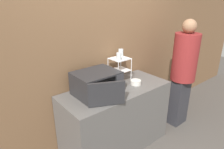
{
  "coord_description": "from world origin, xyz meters",
  "views": [
    {
      "loc": [
        -1.54,
        -1.46,
        2.03
      ],
      "look_at": [
        -0.04,
        0.36,
        1.11
      ],
      "focal_mm": 32.0,
      "sensor_mm": 36.0,
      "label": 1
    }
  ],
  "objects_px": {
    "microwave": "(97,84)",
    "dish_rack": "(120,65)",
    "person": "(184,69)",
    "glass_front_left": "(119,57)",
    "bowl": "(136,82)",
    "glass_back_right": "(121,53)"
  },
  "relations": [
    {
      "from": "glass_back_right",
      "to": "bowl",
      "type": "height_order",
      "value": "glass_back_right"
    },
    {
      "from": "person",
      "to": "glass_front_left",
      "type": "bearing_deg",
      "value": 163.27
    },
    {
      "from": "glass_back_right",
      "to": "bowl",
      "type": "relative_size",
      "value": 0.7
    },
    {
      "from": "glass_back_right",
      "to": "bowl",
      "type": "xyz_separation_m",
      "value": [
        0.03,
        -0.28,
        -0.36
      ]
    },
    {
      "from": "microwave",
      "to": "dish_rack",
      "type": "bearing_deg",
      "value": 14.7
    },
    {
      "from": "glass_front_left",
      "to": "bowl",
      "type": "height_order",
      "value": "glass_front_left"
    },
    {
      "from": "microwave",
      "to": "glass_front_left",
      "type": "relative_size",
      "value": 6.19
    },
    {
      "from": "glass_front_left",
      "to": "glass_back_right",
      "type": "relative_size",
      "value": 1.0
    },
    {
      "from": "bowl",
      "to": "person",
      "type": "xyz_separation_m",
      "value": [
        0.89,
        -0.17,
        0.03
      ]
    },
    {
      "from": "glass_front_left",
      "to": "glass_back_right",
      "type": "xyz_separation_m",
      "value": [
        0.15,
        0.13,
        0.0
      ]
    },
    {
      "from": "dish_rack",
      "to": "bowl",
      "type": "distance_m",
      "value": 0.32
    },
    {
      "from": "bowl",
      "to": "glass_back_right",
      "type": "bearing_deg",
      "value": 95.22
    },
    {
      "from": "glass_back_right",
      "to": "person",
      "type": "xyz_separation_m",
      "value": [
        0.92,
        -0.45,
        -0.33
      ]
    },
    {
      "from": "microwave",
      "to": "dish_rack",
      "type": "distance_m",
      "value": 0.5
    },
    {
      "from": "microwave",
      "to": "glass_back_right",
      "type": "bearing_deg",
      "value": 19.12
    },
    {
      "from": "microwave",
      "to": "glass_back_right",
      "type": "height_order",
      "value": "glass_back_right"
    },
    {
      "from": "bowl",
      "to": "person",
      "type": "bearing_deg",
      "value": -10.72
    },
    {
      "from": "microwave",
      "to": "bowl",
      "type": "bearing_deg",
      "value": -9.09
    },
    {
      "from": "dish_rack",
      "to": "person",
      "type": "xyz_separation_m",
      "value": [
        1.0,
        -0.39,
        -0.18
      ]
    },
    {
      "from": "microwave",
      "to": "person",
      "type": "xyz_separation_m",
      "value": [
        1.47,
        -0.26,
        -0.08
      ]
    },
    {
      "from": "dish_rack",
      "to": "glass_front_left",
      "type": "xyz_separation_m",
      "value": [
        -0.07,
        -0.06,
        0.15
      ]
    },
    {
      "from": "dish_rack",
      "to": "glass_back_right",
      "type": "bearing_deg",
      "value": 40.4
    }
  ]
}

